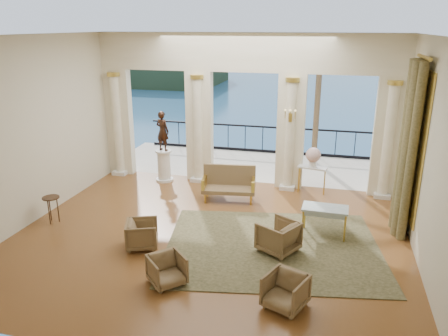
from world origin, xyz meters
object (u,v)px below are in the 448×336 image
(armchair_d, at_px, (142,233))
(statue, at_px, (163,131))
(game_table, at_px, (325,210))
(armchair_a, at_px, (167,269))
(pedestal, at_px, (164,166))
(armchair_c, at_px, (278,235))
(console_table, at_px, (312,171))
(settee, at_px, (229,183))
(side_table, at_px, (51,201))
(armchair_b, at_px, (285,290))

(armchair_d, distance_m, statue, 4.52)
(game_table, bearing_deg, statue, 154.20)
(armchair_a, height_order, statue, statue)
(armchair_d, height_order, statue, statue)
(statue, bearing_deg, armchair_a, 129.52)
(armchair_a, xyz_separation_m, pedestal, (-2.21, 5.40, 0.16))
(armchair_c, height_order, statue, statue)
(console_table, bearing_deg, armchair_d, -117.09)
(game_table, height_order, statue, statue)
(settee, distance_m, statue, 2.79)
(armchair_a, xyz_separation_m, settee, (0.13, 4.40, 0.16))
(settee, distance_m, game_table, 3.12)
(settee, relative_size, statue, 1.26)
(statue, relative_size, side_table, 1.82)
(game_table, relative_size, console_table, 1.20)
(armchair_c, xyz_separation_m, side_table, (-5.63, 0.07, 0.19))
(armchair_d, height_order, game_table, game_table)
(armchair_d, relative_size, console_table, 0.78)
(armchair_b, bearing_deg, side_table, -176.24)
(armchair_a, relative_size, settee, 0.42)
(armchair_c, bearing_deg, armchair_b, 41.18)
(armchair_a, height_order, armchair_b, armchair_b)
(armchair_b, height_order, side_table, armchair_b)
(console_table, distance_m, side_table, 7.14)
(armchair_d, distance_m, side_table, 2.78)
(armchair_c, bearing_deg, statue, -101.67)
(settee, xyz_separation_m, side_table, (-3.89, -2.55, 0.10))
(settee, height_order, console_table, settee)
(armchair_a, height_order, console_table, console_table)
(settee, bearing_deg, pedestal, 148.34)
(armchair_c, height_order, game_table, armchair_c)
(armchair_a, relative_size, armchair_d, 0.94)
(game_table, bearing_deg, pedestal, 154.20)
(armchair_d, height_order, console_table, console_table)
(pedestal, height_order, side_table, pedestal)
(armchair_a, height_order, game_table, game_table)
(armchair_b, distance_m, armchair_c, 1.98)
(console_table, bearing_deg, pedestal, -167.09)
(armchair_b, relative_size, settee, 0.44)
(console_table, bearing_deg, armchair_c, -86.03)
(pedestal, distance_m, statue, 1.13)
(settee, xyz_separation_m, pedestal, (-2.35, 1.01, -0.00))
(armchair_a, relative_size, armchair_c, 0.84)
(side_table, bearing_deg, armchair_d, -13.13)
(console_table, bearing_deg, armchair_b, -79.73)
(side_table, bearing_deg, armchair_c, -0.73)
(armchair_c, bearing_deg, settee, -116.51)
(armchair_c, distance_m, statue, 5.60)
(armchair_a, bearing_deg, pedestal, 67.03)
(armchair_a, bearing_deg, armchair_d, 85.81)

